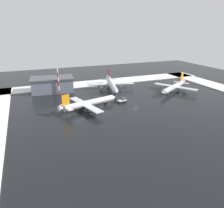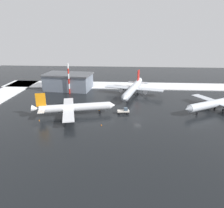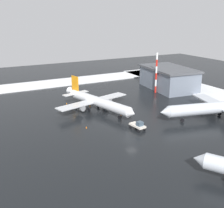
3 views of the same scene
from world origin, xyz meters
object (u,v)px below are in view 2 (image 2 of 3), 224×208
airplane_parked_portside (217,103)px  traffic_cone_mid_line (101,125)px  airplane_distant_tail (73,108)px  traffic_cone_near_nose (39,120)px  antenna_mast (69,79)px  ground_crew_near_tug (67,114)px  airplane_parked_starboard (133,89)px  cargo_hangar (68,81)px  ground_crew_by_nose_gear (99,110)px  pushback_tug (124,111)px

airplane_parked_portside → traffic_cone_mid_line: bearing=-8.9°
airplane_distant_tail → traffic_cone_near_nose: 13.14m
airplane_parked_portside → traffic_cone_mid_line: airplane_parked_portside is taller
airplane_distant_tail → traffic_cone_mid_line: size_ratio=56.74×
airplane_parked_portside → antenna_mast: antenna_mast is taller
airplane_distant_tail → ground_crew_near_tug: size_ratio=18.25×
airplane_parked_portside → airplane_parked_starboard: size_ratio=0.84×
ground_crew_near_tug → cargo_hangar: size_ratio=0.06×
airplane_distant_tail → ground_crew_near_tug: bearing=-158.0°
ground_crew_by_nose_gear → traffic_cone_mid_line: size_ratio=3.11×
pushback_tug → traffic_cone_near_nose: pushback_tug is taller
ground_crew_near_tug → cargo_hangar: 40.64m
airplane_parked_portside → traffic_cone_mid_line: size_ratio=53.49×
ground_crew_by_nose_gear → cargo_hangar: bearing=3.4°
airplane_parked_starboard → pushback_tug: bearing=4.9°
airplane_distant_tail → pushback_tug: (-19.17, -2.93, -1.82)m
airplane_distant_tail → antenna_mast: 31.35m
pushback_tug → ground_crew_by_nose_gear: 9.81m
pushback_tug → traffic_cone_near_nose: bearing=-170.8°
airplane_distant_tail → ground_crew_by_nose_gear: size_ratio=18.25×
traffic_cone_near_nose → airplane_distant_tail: bearing=-150.7°
airplane_parked_portside → airplane_parked_starboard: 38.30m
airplane_parked_starboard → cargo_hangar: (34.89, -9.63, 0.94)m
pushback_tug → ground_crew_near_tug: 21.71m
airplane_parked_portside → ground_crew_by_nose_gear: size_ratio=17.20×
ground_crew_near_tug → antenna_mast: bearing=-130.5°
ground_crew_by_nose_gear → airplane_parked_portside: bearing=-111.3°
ground_crew_by_nose_gear → ground_crew_near_tug: size_ratio=1.00×
airplane_parked_starboard → ground_crew_near_tug: size_ratio=20.60×
pushback_tug → antenna_mast: (28.42, -26.67, 6.50)m
airplane_parked_portside → cargo_hangar: size_ratio=1.11×
traffic_cone_near_nose → cargo_hangar: bearing=-89.3°
airplane_distant_tail → traffic_cone_mid_line: 14.78m
antenna_mast → cargo_hangar: 9.19m
traffic_cone_near_nose → antenna_mast: bearing=-93.1°
airplane_distant_tail → traffic_cone_mid_line: bearing=-51.4°
cargo_hangar → airplane_parked_portside: bearing=163.5°
pushback_tug → cargo_hangar: cargo_hangar is taller
ground_crew_by_nose_gear → ground_crew_near_tug: (11.46, 4.92, 0.00)m
airplane_parked_portside → ground_crew_by_nose_gear: bearing=-23.7°
antenna_mast → airplane_distant_tail: bearing=107.3°
antenna_mast → cargo_hangar: antenna_mast is taller
airplane_distant_tail → traffic_cone_mid_line: airplane_distant_tail is taller
ground_crew_by_nose_gear → cargo_hangar: size_ratio=0.06×
airplane_parked_portside → antenna_mast: bearing=-48.0°
airplane_distant_tail → ground_crew_by_nose_gear: 10.19m
airplane_parked_portside → pushback_tug: bearing=-21.3°
airplane_parked_portside → pushback_tug: airplane_parked_portside is taller
ground_crew_near_tug → antenna_mast: 32.67m
pushback_tug → airplane_parked_portside: bearing=1.6°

